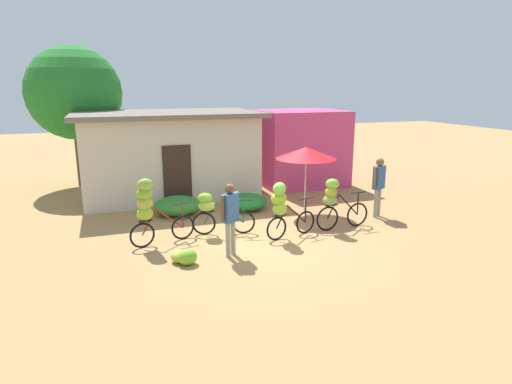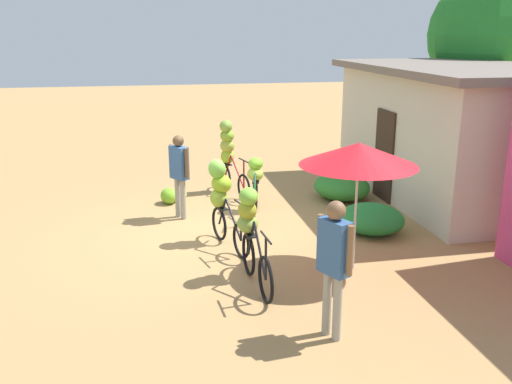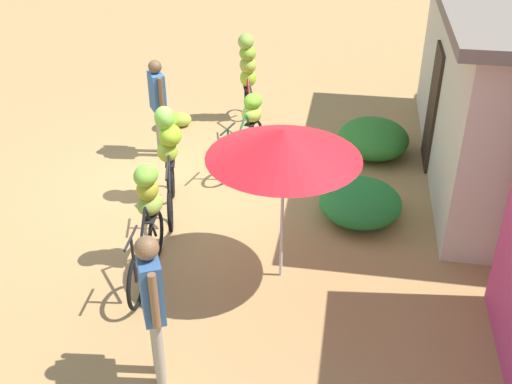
# 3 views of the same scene
# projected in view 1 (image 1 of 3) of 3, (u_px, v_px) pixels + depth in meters

# --- Properties ---
(ground_plane) EXTENTS (60.00, 60.00, 0.00)m
(ground_plane) POSITION_uv_depth(u_px,v_px,m) (265.00, 243.00, 10.79)
(ground_plane) COLOR #A9824E
(building_low) EXTENTS (6.26, 3.97, 2.95)m
(building_low) POSITION_uv_depth(u_px,v_px,m) (169.00, 153.00, 15.26)
(building_low) COLOR beige
(building_low) RESTS_ON ground
(shop_pink) EXTENTS (3.20, 2.80, 2.89)m
(shop_pink) POSITION_uv_depth(u_px,v_px,m) (299.00, 147.00, 17.04)
(shop_pink) COLOR #D74079
(shop_pink) RESTS_ON ground
(tree_behind_building) EXTENTS (3.49, 3.49, 5.30)m
(tree_behind_building) POSITION_uv_depth(u_px,v_px,m) (74.00, 93.00, 16.20)
(tree_behind_building) COLOR brown
(tree_behind_building) RESTS_ON ground
(hedge_bush_front_left) EXTENTS (1.41, 1.24, 0.57)m
(hedge_bush_front_left) POSITION_uv_depth(u_px,v_px,m) (177.00, 206.00, 13.06)
(hedge_bush_front_left) COLOR #307E2B
(hedge_bush_front_left) RESTS_ON ground
(hedge_bush_front_right) EXTENTS (1.29, 1.20, 0.51)m
(hedge_bush_front_right) POSITION_uv_depth(u_px,v_px,m) (247.00, 202.00, 13.60)
(hedge_bush_front_right) COLOR #247E33
(hedge_bush_front_right) RESTS_ON ground
(market_umbrella) EXTENTS (1.81, 1.81, 2.05)m
(market_umbrella) POSITION_uv_depth(u_px,v_px,m) (306.00, 153.00, 12.82)
(market_umbrella) COLOR beige
(market_umbrella) RESTS_ON ground
(bicycle_leftmost) EXTENTS (1.65, 0.54, 1.70)m
(bicycle_leftmost) POSITION_uv_depth(u_px,v_px,m) (149.00, 207.00, 10.35)
(bicycle_leftmost) COLOR black
(bicycle_leftmost) RESTS_ON ground
(bicycle_near_pile) EXTENTS (1.62, 0.52, 1.14)m
(bicycle_near_pile) POSITION_uv_depth(u_px,v_px,m) (213.00, 210.00, 11.22)
(bicycle_near_pile) COLOR black
(bicycle_near_pile) RESTS_ON ground
(bicycle_center_loaded) EXTENTS (1.53, 0.57, 1.51)m
(bicycle_center_loaded) POSITION_uv_depth(u_px,v_px,m) (283.00, 206.00, 10.84)
(bicycle_center_loaded) COLOR black
(bicycle_center_loaded) RESTS_ON ground
(bicycle_by_shop) EXTENTS (1.64, 0.36, 1.44)m
(bicycle_by_shop) POSITION_uv_depth(u_px,v_px,m) (335.00, 201.00, 11.57)
(bicycle_by_shop) COLOR black
(bicycle_by_shop) RESTS_ON ground
(banana_pile_on_ground) EXTENTS (0.61, 0.65, 0.35)m
(banana_pile_on_ground) POSITION_uv_depth(u_px,v_px,m) (184.00, 257.00, 9.49)
(banana_pile_on_ground) COLOR #76B728
(banana_pile_on_ground) RESTS_ON ground
(person_vendor) EXTENTS (0.53, 0.35, 1.77)m
(person_vendor) POSITION_uv_depth(u_px,v_px,m) (379.00, 181.00, 12.69)
(person_vendor) COLOR gray
(person_vendor) RESTS_ON ground
(person_bystander) EXTENTS (0.50, 0.39, 1.70)m
(person_bystander) POSITION_uv_depth(u_px,v_px,m) (230.00, 212.00, 9.73)
(person_bystander) COLOR gray
(person_bystander) RESTS_ON ground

